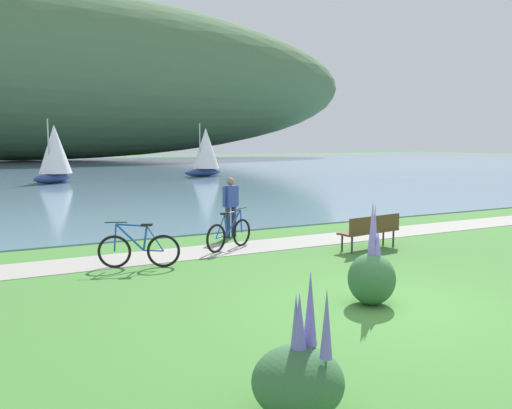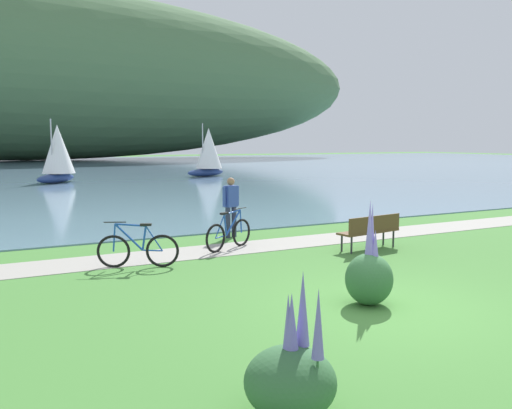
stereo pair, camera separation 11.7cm
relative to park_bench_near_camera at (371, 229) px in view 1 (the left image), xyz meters
name	(u,v)px [view 1 (the left image)]	position (x,y,z in m)	size (l,w,h in m)	color
ground_plane	(391,307)	(-2.84, -3.92, -0.52)	(200.00, 200.00, 0.00)	#478438
bay_water	(44,170)	(-2.84, 43.96, -0.50)	(180.00, 80.00, 0.04)	#6B8EA8
distant_hillside	(17,73)	(-2.57, 72.43, 11.68)	(106.98, 28.00, 24.31)	#4C7047
shoreline_path	(241,248)	(-2.84, 1.68, -0.52)	(60.00, 1.50, 0.01)	#A39E93
park_bench_near_camera	(371,229)	(0.00, 0.00, 0.00)	(1.85, 0.73, 0.88)	brown
bicycle_leaning_near_bench	(139,250)	(-5.75, 0.78, -0.12)	(1.64, 0.77, 1.01)	black
bicycle_beside_path	(229,234)	(-3.17, 1.67, -0.12)	(1.61, 0.85, 1.01)	black
person_at_shoreline	(231,203)	(-2.40, 3.22, 0.46)	(0.58, 0.33, 1.71)	#282D47
echium_bush_closest_to_camera	(299,377)	(-6.09, -6.20, -0.12)	(0.93, 0.93, 1.45)	#386B3D
echium_bush_beside_closest	(372,275)	(-3.02, -3.64, -0.01)	(0.80, 0.80, 1.76)	#386B3D
sailboat_nearest_to_shore	(54,153)	(-4.05, 26.62, 1.46)	(3.30, 3.31, 4.13)	navy
sailboat_toward_hillside	(205,151)	(7.22, 28.27, 1.43)	(3.60, 2.59, 4.07)	navy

